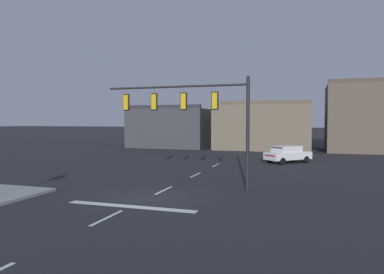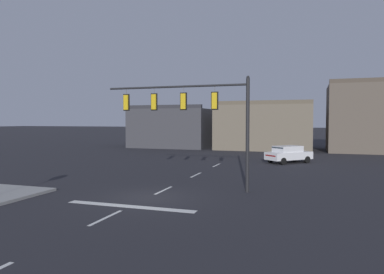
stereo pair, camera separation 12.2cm
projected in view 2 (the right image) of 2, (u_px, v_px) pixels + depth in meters
The scene contains 6 objects.
ground_plane at pixel (148, 198), 18.22m from camera, with size 400.00×400.00×0.00m, color #232328.
stop_bar_paint at pixel (130, 206), 16.32m from camera, with size 6.40×0.50×0.01m, color silver.
lane_centreline at pixel (164, 190), 20.11m from camera, with size 0.16×26.40×0.01m.
signal_mast_near_side at pixel (194, 109), 20.38m from camera, with size 8.68×0.39×6.39m.
car_lot_nearside at pixel (288, 154), 33.11m from camera, with size 4.35×4.42×1.61m.
building_row at pixel (377, 123), 45.34m from camera, with size 60.85×11.27×10.93m.
Camera 2 is at (7.82, -16.43, 3.94)m, focal length 33.22 mm.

